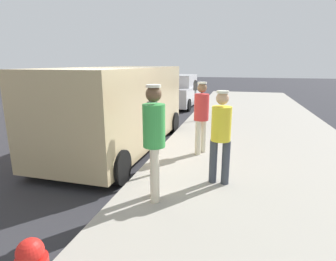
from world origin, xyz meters
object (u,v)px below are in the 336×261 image
at_px(pedestrian_in_red, 201,113).
at_px(parked_sedan_ahead, 179,92).
at_px(pedestrian_in_green, 154,135).
at_px(pedestrian_in_yellow, 221,132).
at_px(parked_van, 119,106).
at_px(parking_meter_far, 195,93).
at_px(parking_meter_near, 152,123).

distance_m(pedestrian_in_red, parked_sedan_ahead, 8.44).
relative_size(pedestrian_in_green, pedestrian_in_yellow, 1.09).
distance_m(pedestrian_in_red, parked_van, 2.23).
distance_m(parking_meter_far, pedestrian_in_yellow, 5.34).
distance_m(parking_meter_near, pedestrian_in_red, 1.67).
height_order(pedestrian_in_green, pedestrian_in_yellow, pedestrian_in_green).
bearing_deg(pedestrian_in_red, parking_meter_near, -115.14).
relative_size(pedestrian_in_green, parked_sedan_ahead, 0.40).
bearing_deg(pedestrian_in_yellow, parked_van, 145.78).
relative_size(pedestrian_in_red, pedestrian_in_green, 0.94).
distance_m(pedestrian_in_green, pedestrian_in_yellow, 1.27).
relative_size(parking_meter_near, pedestrian_in_red, 0.90).
relative_size(pedestrian_in_green, parked_van, 0.34).
relative_size(parking_meter_far, pedestrian_in_yellow, 0.92).
xyz_separation_m(pedestrian_in_green, parked_van, (-1.82, 2.72, -0.04)).
xyz_separation_m(parking_meter_far, pedestrian_in_yellow, (1.26, -5.19, -0.08)).
height_order(parking_meter_far, pedestrian_in_green, pedestrian_in_green).
relative_size(parking_meter_far, parked_sedan_ahead, 0.34).
relative_size(parking_meter_near, parking_meter_far, 1.00).
distance_m(parking_meter_far, parked_van, 3.63).
bearing_deg(parking_meter_far, parked_van, -114.38).
bearing_deg(parking_meter_far, parked_sedan_ahead, 109.43).
relative_size(parking_meter_far, pedestrian_in_red, 0.90).
bearing_deg(pedestrian_in_green, pedestrian_in_yellow, 41.95).
relative_size(pedestrian_in_red, parked_van, 0.32).
height_order(pedestrian_in_green, parked_sedan_ahead, pedestrian_in_green).
relative_size(parking_meter_far, pedestrian_in_green, 0.84).
bearing_deg(pedestrian_in_yellow, parking_meter_near, 177.32).
bearing_deg(parking_meter_far, pedestrian_in_yellow, -76.34).
xyz_separation_m(parking_meter_near, parked_van, (-1.50, 1.82, -0.03)).
xyz_separation_m(parking_meter_far, pedestrian_in_green, (0.32, -6.03, 0.01)).
height_order(parking_meter_far, parked_van, parked_van).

